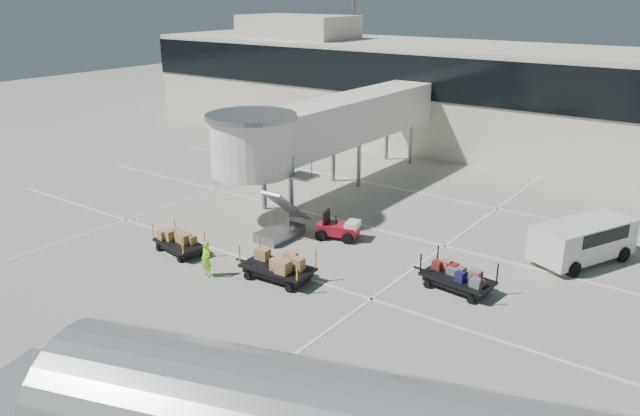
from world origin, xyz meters
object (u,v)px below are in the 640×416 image
at_px(ground_worker, 206,259).
at_px(suitcase_cart, 457,279).
at_px(baggage_tug, 339,229).
at_px(minivan, 585,237).
at_px(box_cart_near, 279,268).
at_px(belt_loader, 275,129).
at_px(box_cart_far, 179,243).

bearing_deg(ground_worker, suitcase_cart, 40.56).
xyz_separation_m(baggage_tug, minivan, (10.91, 4.47, 0.65)).
xyz_separation_m(box_cart_near, belt_loader, (-18.51, 21.84, 0.12)).
relative_size(box_cart_far, belt_loader, 0.83).
bearing_deg(suitcase_cart, box_cart_near, -144.79).
bearing_deg(suitcase_cart, ground_worker, -144.62).
distance_m(box_cart_far, minivan, 19.31).
distance_m(baggage_tug, minivan, 11.81).
xyz_separation_m(baggage_tug, box_cart_far, (-5.21, -6.14, 0.00)).
distance_m(baggage_tug, belt_loader, 24.12).
height_order(box_cart_near, ground_worker, ground_worker).
relative_size(box_cart_far, ground_worker, 2.07).
bearing_deg(minivan, box_cart_near, -110.68).
relative_size(box_cart_near, belt_loader, 0.97).
distance_m(baggage_tug, ground_worker, 7.55).
bearing_deg(ground_worker, box_cart_near, 40.97).
relative_size(box_cart_near, minivan, 0.73).
bearing_deg(minivan, baggage_tug, -132.94).
relative_size(baggage_tug, suitcase_cart, 0.63).
bearing_deg(box_cart_near, baggage_tug, 93.37).
height_order(box_cart_far, ground_worker, ground_worker).
distance_m(suitcase_cart, belt_loader, 31.09).
height_order(suitcase_cart, ground_worker, ground_worker).
xyz_separation_m(box_cart_near, ground_worker, (-2.86, -1.60, 0.23)).
xyz_separation_m(suitcase_cart, minivan, (3.51, 6.39, 0.63)).
bearing_deg(box_cart_far, ground_worker, -10.28).
distance_m(box_cart_near, ground_worker, 3.29).
bearing_deg(box_cart_far, baggage_tug, 59.11).
bearing_deg(ground_worker, minivan, 53.40).
height_order(box_cart_far, belt_loader, belt_loader).
xyz_separation_m(suitcase_cart, box_cart_far, (-12.61, -4.21, -0.02)).
distance_m(baggage_tug, box_cart_far, 8.05).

